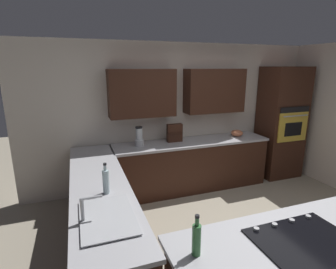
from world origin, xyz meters
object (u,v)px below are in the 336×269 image
(spice_rack, at_px, (175,133))
(wall_oven, at_px, (281,123))
(blender, at_px, (139,138))
(oil_bottle, at_px, (196,239))
(dish_soap_bottle, at_px, (106,181))
(cooktop, at_px, (305,241))
(mixing_bowl, at_px, (237,133))
(sink_unit, at_px, (106,216))

(spice_rack, bearing_deg, wall_oven, 177.87)
(blender, xyz_separation_m, oil_bottle, (0.24, 2.69, -0.02))
(wall_oven, xyz_separation_m, dish_soap_bottle, (3.62, 1.51, -0.06))
(wall_oven, relative_size, dish_soap_bottle, 6.57)
(cooktop, height_order, spice_rack, spice_rack)
(cooktop, distance_m, blender, 2.91)
(oil_bottle, bearing_deg, mixing_bowl, -128.44)
(sink_unit, relative_size, spice_rack, 2.20)
(sink_unit, bearing_deg, mixing_bowl, -143.00)
(cooktop, bearing_deg, mixing_bowl, -114.56)
(mixing_bowl, bearing_deg, sink_unit, 37.00)
(mixing_bowl, relative_size, oil_bottle, 0.72)
(sink_unit, xyz_separation_m, spice_rack, (-1.43, -2.07, 0.14))
(sink_unit, bearing_deg, cooktop, 149.27)
(sink_unit, relative_size, mixing_bowl, 3.13)
(spice_rack, height_order, oil_bottle, spice_rack)
(sink_unit, xyz_separation_m, cooktop, (-1.38, 0.82, -0.01))
(wall_oven, distance_m, spice_rack, 2.25)
(wall_oven, xyz_separation_m, oil_bottle, (3.14, 2.66, -0.07))
(mixing_bowl, bearing_deg, cooktop, 65.44)
(blender, relative_size, spice_rack, 1.04)
(cooktop, distance_m, oil_bottle, 0.86)
(mixing_bowl, bearing_deg, spice_rack, -2.36)
(mixing_bowl, bearing_deg, dish_soap_bottle, 30.42)
(blender, bearing_deg, cooktop, 101.98)
(wall_oven, bearing_deg, dish_soap_bottle, 22.59)
(cooktop, bearing_deg, sink_unit, -30.73)
(cooktop, relative_size, mixing_bowl, 3.40)
(sink_unit, distance_m, spice_rack, 2.52)
(blender, distance_m, mixing_bowl, 1.90)
(spice_rack, bearing_deg, oil_bottle, 72.09)
(sink_unit, xyz_separation_m, oil_bottle, (-0.54, 0.67, 0.11))
(dish_soap_bottle, height_order, oil_bottle, dish_soap_bottle)
(blender, relative_size, dish_soap_bottle, 0.99)
(sink_unit, bearing_deg, spice_rack, -124.61)
(blender, bearing_deg, mixing_bowl, 180.00)
(wall_oven, xyz_separation_m, blender, (2.90, -0.03, -0.05))
(wall_oven, distance_m, dish_soap_bottle, 3.92)
(wall_oven, relative_size, blender, 6.61)
(blender, height_order, dish_soap_bottle, dish_soap_bottle)
(wall_oven, distance_m, cooktop, 3.63)
(blender, xyz_separation_m, dish_soap_bottle, (0.72, 1.54, -0.00))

